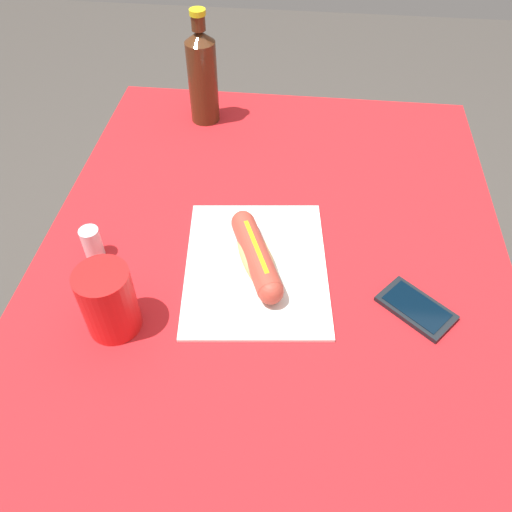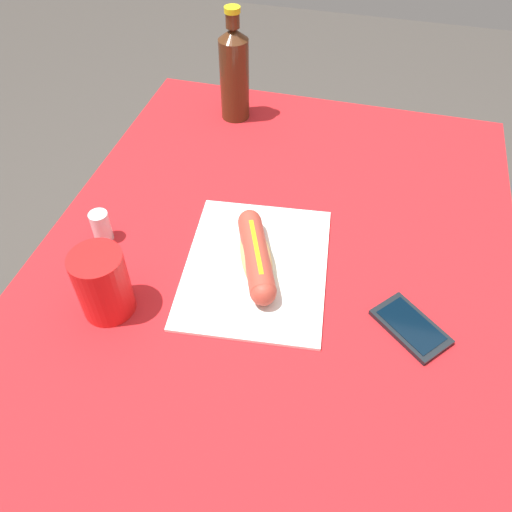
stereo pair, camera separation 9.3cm
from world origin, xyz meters
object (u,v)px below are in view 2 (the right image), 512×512
Objects in this scene: hot_dog at (256,256)px; cell_phone at (411,327)px; drinking_cup at (103,284)px; salt_shaker at (101,226)px; soda_bottle at (234,72)px.

hot_dog is 1.47× the size of cell_phone.
salt_shaker is (-0.15, -0.08, -0.03)m from drinking_cup.
cell_phone is at bearing 83.61° from salt_shaker.
soda_bottle is at bearing -159.55° from hot_dog.
drinking_cup reaches higher than cell_phone.
cell_phone is at bearing 40.10° from soda_bottle.
soda_bottle is at bearing 165.59° from salt_shaker.
soda_bottle is (-0.55, -0.46, 0.11)m from cell_phone.
drinking_cup is at bearing -54.96° from hot_dog.
drinking_cup is (0.63, -0.04, -0.05)m from soda_bottle.
cell_phone is 1.12× the size of drinking_cup.
hot_dog is at bearing 20.45° from soda_bottle.
hot_dog is at bearing 90.36° from salt_shaker.
cell_phone is 0.59m from salt_shaker.
drinking_cup reaches higher than hot_dog.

